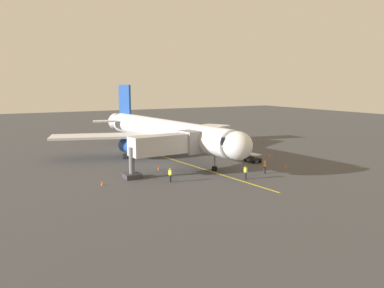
# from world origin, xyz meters

# --- Properties ---
(ground_plane) EXTENTS (220.00, 220.00, 0.00)m
(ground_plane) POSITION_xyz_m (0.00, 0.00, 0.00)
(ground_plane) COLOR #424244
(apron_lead_in_line) EXTENTS (3.81, 39.86, 0.01)m
(apron_lead_in_line) POSITION_xyz_m (1.97, 8.32, 0.01)
(apron_lead_in_line) COLOR yellow
(apron_lead_in_line) RESTS_ON ground
(airplane) EXTENTS (34.67, 40.35, 11.50)m
(airplane) POSITION_xyz_m (1.99, 2.04, 4.00)
(airplane) COLOR white
(airplane) RESTS_ON ground
(jet_bridge) EXTENTS (11.50, 3.82, 5.40)m
(jet_bridge) POSITION_xyz_m (6.33, 13.75, 3.76)
(jet_bridge) COLOR #B7B7BC
(jet_bridge) RESTS_ON ground
(ground_crew_marshaller) EXTENTS (0.33, 0.44, 1.71)m
(ground_crew_marshaller) POSITION_xyz_m (-0.21, 21.46, 0.89)
(ground_crew_marshaller) COLOR #23232D
(ground_crew_marshaller) RESTS_ON ground
(ground_crew_wing_walker) EXTENTS (0.44, 0.47, 1.71)m
(ground_crew_wing_walker) POSITION_xyz_m (8.60, 18.34, 0.89)
(ground_crew_wing_walker) COLOR #23232D
(ground_crew_wing_walker) RESTS_ON ground
(ground_crew_loader) EXTENTS (0.47, 0.42, 1.71)m
(ground_crew_loader) POSITION_xyz_m (-4.32, 20.07, 0.89)
(ground_crew_loader) COLOR #23232D
(ground_crew_loader) RESTS_ON ground
(baggage_cart_near_nose) EXTENTS (1.73, 2.70, 1.27)m
(baggage_cart_near_nose) POSITION_xyz_m (-7.50, 13.29, 0.66)
(baggage_cart_near_nose) COLOR black
(baggage_cart_near_nose) RESTS_ON ground
(safety_cone_nose_left) EXTENTS (0.32, 0.32, 0.55)m
(safety_cone_nose_left) POSITION_xyz_m (7.13, 11.56, 0.28)
(safety_cone_nose_left) COLOR #F2590F
(safety_cone_nose_left) RESTS_ON ground
(safety_cone_nose_right) EXTENTS (0.32, 0.32, 0.55)m
(safety_cone_nose_right) POSITION_xyz_m (16.20, 15.98, 0.28)
(safety_cone_nose_right) COLOR #F2590F
(safety_cone_nose_right) RESTS_ON ground
(safety_cone_wing_port) EXTENTS (0.32, 0.32, 0.55)m
(safety_cone_wing_port) POSITION_xyz_m (-12.61, 11.10, 0.28)
(safety_cone_wing_port) COLOR #F2590F
(safety_cone_wing_port) RESTS_ON ground
(safety_cone_wing_starboard) EXTENTS (0.32, 0.32, 0.55)m
(safety_cone_wing_starboard) POSITION_xyz_m (-8.93, 18.99, 0.28)
(safety_cone_wing_starboard) COLOR #F2590F
(safety_cone_wing_starboard) RESTS_ON ground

